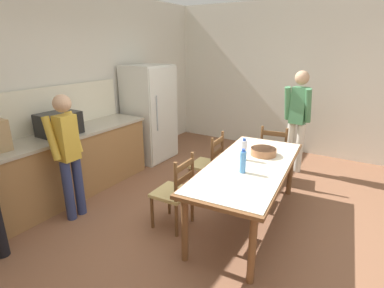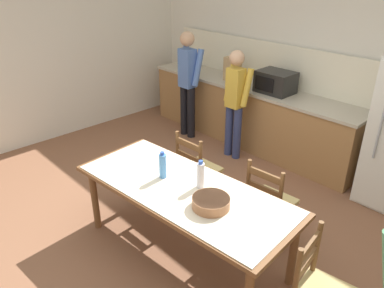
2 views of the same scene
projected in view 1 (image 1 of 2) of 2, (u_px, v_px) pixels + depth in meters
name	position (u px, v px, depth m)	size (l,w,h in m)	color
ground_plane	(223.00, 225.00, 3.65)	(8.32, 8.32, 0.00)	brown
wall_back	(67.00, 89.00, 4.51)	(6.52, 0.12, 2.90)	silver
wall_right	(299.00, 79.00, 5.82)	(0.12, 5.20, 2.90)	silver
kitchen_counter	(33.00, 178.00, 3.82)	(3.63, 0.66, 0.93)	#9E7042
counter_splashback	(8.00, 117.00, 3.74)	(3.59, 0.03, 0.60)	#EFE8CB
refrigerator	(150.00, 113.00, 5.55)	(0.81, 0.73, 1.75)	silver
microwave	(59.00, 124.00, 3.99)	(0.50, 0.39, 0.30)	black
dining_table	(249.00, 170.00, 3.52)	(2.20, 1.05, 0.76)	brown
bottle_near_centre	(243.00, 162.00, 3.23)	(0.07, 0.07, 0.27)	#4C8ED6
bottle_off_centre	(244.00, 150.00, 3.59)	(0.07, 0.07, 0.27)	silver
serving_bowl	(263.00, 151.00, 3.76)	(0.32, 0.32, 0.09)	#9E6642
chair_side_far_right	(208.00, 164.00, 4.32)	(0.45, 0.43, 0.91)	brown
chair_head_end	(273.00, 154.00, 4.74)	(0.46, 0.48, 0.91)	brown
chair_side_far_left	(175.00, 192.00, 3.50)	(0.43, 0.41, 0.91)	brown
person_at_counter	(68.00, 151.00, 3.57)	(0.39, 0.27, 1.56)	navy
person_by_table	(297.00, 117.00, 4.93)	(0.32, 0.45, 1.70)	silver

